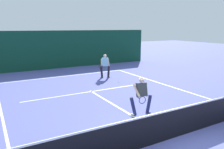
# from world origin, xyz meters

# --- Properties ---
(ground_plane) EXTENTS (80.00, 80.00, 0.00)m
(ground_plane) POSITION_xyz_m (0.00, 0.00, 0.00)
(ground_plane) COLOR #565CAC
(court_line_baseline_far) EXTENTS (9.27, 0.10, 0.01)m
(court_line_baseline_far) POSITION_xyz_m (0.00, 10.82, 0.00)
(court_line_baseline_far) COLOR white
(court_line_baseline_far) RESTS_ON ground_plane
(court_line_service) EXTENTS (7.55, 0.10, 0.01)m
(court_line_service) POSITION_xyz_m (0.00, 6.21, 0.00)
(court_line_service) COLOR white
(court_line_service) RESTS_ON ground_plane
(court_line_centre) EXTENTS (0.10, 6.40, 0.01)m
(court_line_centre) POSITION_xyz_m (0.00, 3.20, 0.00)
(court_line_centre) COLOR white
(court_line_centre) RESTS_ON ground_plane
(tennis_net) EXTENTS (10.16, 0.09, 1.12)m
(tennis_net) POSITION_xyz_m (0.00, 0.00, 0.52)
(tennis_net) COLOR #1E4723
(tennis_net) RESTS_ON ground_plane
(player_near) EXTENTS (1.03, 0.88, 1.57)m
(player_near) POSITION_xyz_m (0.41, 2.16, 0.86)
(player_near) COLOR #1E234C
(player_near) RESTS_ON ground_plane
(player_far) EXTENTS (1.03, 0.87, 1.68)m
(player_far) POSITION_xyz_m (2.29, 8.91, 0.93)
(player_far) COLOR black
(player_far) RESTS_ON ground_plane
(tennis_ball) EXTENTS (0.07, 0.07, 0.07)m
(tennis_ball) POSITION_xyz_m (2.42, 7.22, 0.03)
(tennis_ball) COLOR #D1E033
(tennis_ball) RESTS_ON ground_plane
(back_fence_windscreen) EXTENTS (18.79, 0.12, 3.26)m
(back_fence_windscreen) POSITION_xyz_m (0.00, 14.28, 1.63)
(back_fence_windscreen) COLOR #103E2B
(back_fence_windscreen) RESTS_ON ground_plane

